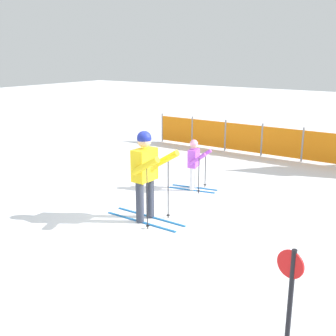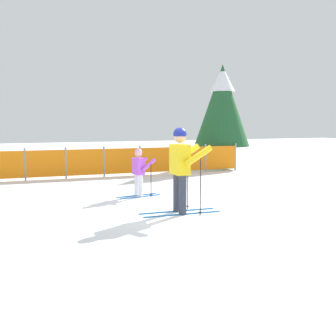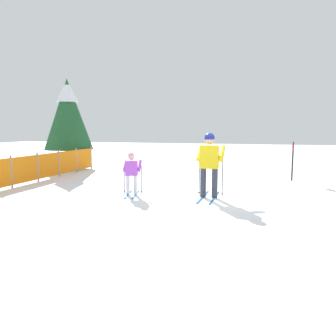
{
  "view_description": "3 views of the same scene",
  "coord_description": "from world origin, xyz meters",
  "px_view_note": "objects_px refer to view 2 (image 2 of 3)",
  "views": [
    {
      "loc": [
        4.52,
        -6.05,
        3.12
      ],
      "look_at": [
        -0.15,
        0.69,
        0.85
      ],
      "focal_mm": 45.0,
      "sensor_mm": 36.0,
      "label": 1
    },
    {
      "loc": [
        -3.37,
        -7.83,
        1.86
      ],
      "look_at": [
        -0.11,
        0.64,
        0.85
      ],
      "focal_mm": 45.0,
      "sensor_mm": 36.0,
      "label": 2
    },
    {
      "loc": [
        -8.74,
        -1.33,
        1.86
      ],
      "look_at": [
        -0.15,
        1.04,
        0.77
      ],
      "focal_mm": 35.0,
      "sensor_mm": 36.0,
      "label": 3
    }
  ],
  "objects_px": {
    "conifer_far": "(222,104)",
    "skier_child": "(139,168)",
    "skier_adult": "(181,162)",
    "safety_fence": "(122,161)"
  },
  "relations": [
    {
      "from": "skier_adult",
      "to": "safety_fence",
      "type": "relative_size",
      "value": 0.2
    },
    {
      "from": "skier_adult",
      "to": "conifer_far",
      "type": "bearing_deg",
      "value": 57.37
    },
    {
      "from": "skier_child",
      "to": "safety_fence",
      "type": "distance_m",
      "value": 4.06
    },
    {
      "from": "skier_child",
      "to": "conifer_far",
      "type": "height_order",
      "value": "conifer_far"
    },
    {
      "from": "skier_child",
      "to": "safety_fence",
      "type": "height_order",
      "value": "skier_child"
    },
    {
      "from": "skier_child",
      "to": "safety_fence",
      "type": "xyz_separation_m",
      "value": [
        0.63,
        4.0,
        -0.19
      ]
    },
    {
      "from": "skier_adult",
      "to": "skier_child",
      "type": "bearing_deg",
      "value": 97.03
    },
    {
      "from": "conifer_far",
      "to": "skier_child",
      "type": "bearing_deg",
      "value": -134.56
    },
    {
      "from": "safety_fence",
      "to": "conifer_far",
      "type": "xyz_separation_m",
      "value": [
        4.41,
        1.12,
        2.02
      ]
    },
    {
      "from": "skier_adult",
      "to": "safety_fence",
      "type": "xyz_separation_m",
      "value": [
        0.41,
        6.13,
        -0.53
      ]
    }
  ]
}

